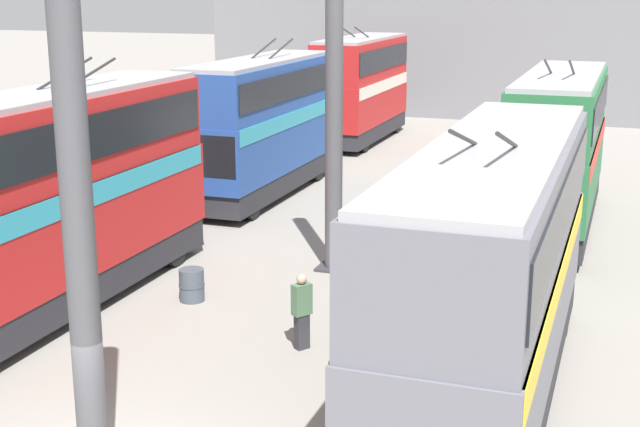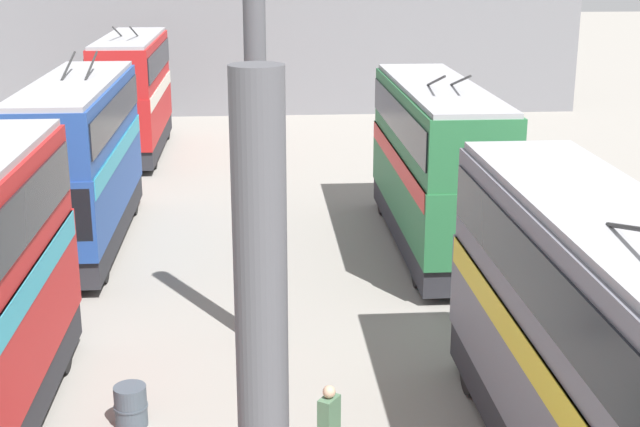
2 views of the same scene
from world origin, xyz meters
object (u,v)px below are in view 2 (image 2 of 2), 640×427
(bus_left_near, at_px, (610,353))
(bus_right_far, at_px, (133,88))
(bus_right_mid, at_px, (79,153))
(oil_drum, at_px, (131,406))
(bus_left_far, at_px, (436,157))

(bus_left_near, bearing_deg, bus_right_far, 21.48)
(bus_right_mid, height_order, oil_drum, bus_right_mid)
(bus_left_near, xyz_separation_m, bus_right_far, (27.60, 10.86, 0.07))
(bus_right_mid, distance_m, bus_right_far, 12.87)
(bus_left_near, distance_m, oil_drum, 9.05)
(bus_left_far, bearing_deg, bus_right_mid, 84.89)
(bus_left_far, bearing_deg, oil_drum, 142.24)
(bus_left_far, relative_size, bus_right_mid, 1.04)
(bus_left_far, height_order, oil_drum, bus_left_far)
(bus_right_far, relative_size, oil_drum, 10.81)
(bus_left_far, height_order, bus_right_far, bus_right_far)
(bus_left_far, distance_m, oil_drum, 13.28)
(bus_left_near, relative_size, oil_drum, 13.56)
(bus_right_mid, distance_m, oil_drum, 11.92)
(bus_right_far, bearing_deg, bus_right_mid, 180.00)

